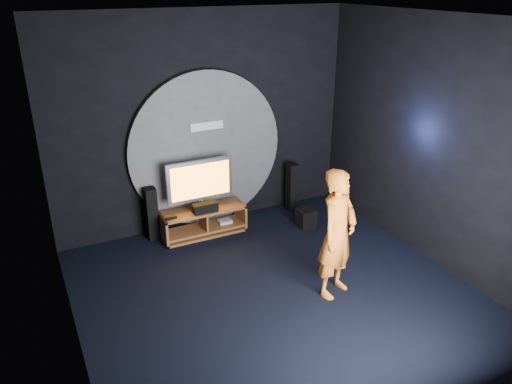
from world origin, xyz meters
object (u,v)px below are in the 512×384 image
media_console (204,223)px  tower_speaker_right (292,187)px  tv (200,182)px  subwoofer (306,218)px  player (338,234)px  tower_speaker_left (152,214)px

media_console → tower_speaker_right: 1.79m
media_console → tv: 0.71m
subwoofer → player: size_ratio=0.18×
media_console → player: (0.98, -2.32, 0.68)m
player → tv: bearing=88.2°
media_console → player: 2.61m
tv → media_console: bearing=-83.9°
tower_speaker_right → subwoofer: size_ratio=2.80×
media_console → subwoofer: media_console is taller
media_console → tower_speaker_left: bearing=163.9°
tower_speaker_left → subwoofer: (2.43, -0.74, -0.28)m
media_console → tower_speaker_left: size_ratio=1.58×
subwoofer → tower_speaker_right: bearing=80.1°
tower_speaker_right → subwoofer: tower_speaker_right is taller
tower_speaker_right → player: player is taller
player → tower_speaker_left: bearing=100.5°
tv → tower_speaker_right: bearing=3.5°
tv → tower_speaker_left: bearing=168.4°
tower_speaker_left → tower_speaker_right: size_ratio=1.00×
tower_speaker_right → subwoofer: 0.75m
subwoofer → player: player is taller
tower_speaker_left → tower_speaker_right: same height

